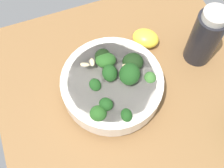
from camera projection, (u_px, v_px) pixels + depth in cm
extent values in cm
cube|color=brown|center=(129.00, 100.00, 65.23)|extent=(57.03, 57.03, 4.83)
cylinder|color=silver|center=(112.00, 91.00, 62.82)|extent=(11.72, 11.72, 1.49)
cylinder|color=silver|center=(112.00, 85.00, 60.15)|extent=(21.30, 21.30, 4.47)
cylinder|color=beige|center=(112.00, 81.00, 58.52)|extent=(18.29, 18.29, 0.80)
cylinder|color=#3C7A32|center=(106.00, 107.00, 56.25)|extent=(1.60, 1.56, 1.63)
ellipsoid|color=#194216|center=(106.00, 104.00, 54.86)|extent=(4.41, 4.23, 3.67)
cylinder|color=#3C7A32|center=(103.00, 61.00, 61.39)|extent=(1.78, 1.66, 1.43)
ellipsoid|color=black|center=(103.00, 57.00, 59.83)|extent=(5.19, 5.73, 4.82)
cylinder|color=#4A8F3C|center=(96.00, 88.00, 58.34)|extent=(1.10, 1.11, 1.55)
ellipsoid|color=#194216|center=(95.00, 85.00, 57.07)|extent=(3.69, 3.13, 2.79)
cylinder|color=#3C7A32|center=(110.00, 77.00, 58.87)|extent=(1.86, 1.88, 1.37)
ellipsoid|color=#194216|center=(110.00, 73.00, 57.49)|extent=(4.19, 4.77, 4.46)
cylinder|color=#3C7A32|center=(132.00, 67.00, 60.52)|extent=(2.12, 2.06, 1.57)
ellipsoid|color=black|center=(133.00, 62.00, 58.79)|extent=(5.93, 5.53, 4.88)
cylinder|color=#2F662B|center=(99.00, 116.00, 55.99)|extent=(1.75, 1.67, 1.51)
ellipsoid|color=#23511C|center=(98.00, 113.00, 54.64)|extent=(5.28, 4.93, 4.55)
cylinder|color=#589D47|center=(127.00, 79.00, 58.49)|extent=(1.96, 2.19, 2.02)
ellipsoid|color=#194216|center=(128.00, 75.00, 56.71)|extent=(6.34, 6.97, 5.51)
cylinder|color=#3C7A32|center=(150.00, 82.00, 59.49)|extent=(1.50, 1.27, 1.46)
ellipsoid|color=#386B2B|center=(151.00, 79.00, 58.31)|extent=(3.27, 3.17, 2.93)
cylinder|color=#4A8F3C|center=(126.00, 118.00, 56.19)|extent=(1.42, 1.48, 1.81)
ellipsoid|color=#194216|center=(127.00, 115.00, 54.77)|extent=(3.87, 2.85, 3.30)
cylinder|color=#2F662B|center=(106.00, 65.00, 60.59)|extent=(2.25, 1.96, 2.01)
ellipsoid|color=#23511C|center=(106.00, 60.00, 58.88)|extent=(5.22, 5.23, 4.89)
ellipsoid|color=#DBBC84|center=(133.00, 59.00, 59.80)|extent=(1.56, 2.03, 0.72)
ellipsoid|color=#DBBC84|center=(92.00, 62.00, 57.71)|extent=(1.95, 1.31, 0.39)
ellipsoid|color=#DBBC84|center=(127.00, 65.00, 57.02)|extent=(1.37, 1.93, 0.94)
ellipsoid|color=#DBBC84|center=(85.00, 65.00, 56.97)|extent=(1.69, 2.07, 0.57)
ellipsoid|color=yellow|center=(146.00, 38.00, 67.82)|extent=(7.94, 8.06, 3.62)
cylinder|color=black|center=(204.00, 38.00, 61.85)|extent=(6.39, 6.39, 13.41)
cylinder|color=#B7B2A8|center=(216.00, 16.00, 55.15)|extent=(5.21, 5.21, 1.57)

